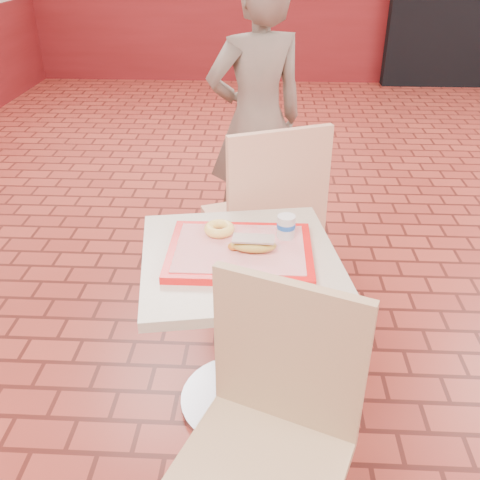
{
  "coord_description": "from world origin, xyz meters",
  "views": [
    {
      "loc": [
        -1.03,
        -2.07,
        1.67
      ],
      "look_at": [
        -1.11,
        -0.5,
        0.77
      ],
      "focal_mm": 40.0,
      "sensor_mm": 36.0,
      "label": 1
    }
  ],
  "objects_px": {
    "customer": "(257,122)",
    "chair_main_back": "(267,214)",
    "ring_donut": "(219,229)",
    "main_table": "(240,309)",
    "chair_main_front": "(270,430)",
    "paper_cup": "(286,226)",
    "serving_tray": "(240,251)",
    "long_john_donut": "(252,244)"
  },
  "relations": [
    {
      "from": "chair_main_front",
      "to": "ring_donut",
      "type": "xyz_separation_m",
      "value": [
        -0.19,
        0.68,
        0.24
      ]
    },
    {
      "from": "chair_main_back",
      "to": "paper_cup",
      "type": "bearing_deg",
      "value": 74.69
    },
    {
      "from": "paper_cup",
      "to": "serving_tray",
      "type": "bearing_deg",
      "value": -151.87
    },
    {
      "from": "customer",
      "to": "serving_tray",
      "type": "xyz_separation_m",
      "value": [
        -0.02,
        -1.29,
        -0.05
      ]
    },
    {
      "from": "ring_donut",
      "to": "main_table",
      "type": "bearing_deg",
      "value": -50.99
    },
    {
      "from": "customer",
      "to": "ring_donut",
      "type": "distance_m",
      "value": 1.2
    },
    {
      "from": "main_table",
      "to": "customer",
      "type": "xyz_separation_m",
      "value": [
        0.02,
        1.29,
        0.3
      ]
    },
    {
      "from": "main_table",
      "to": "ring_donut",
      "type": "height_order",
      "value": "ring_donut"
    },
    {
      "from": "chair_main_front",
      "to": "long_john_donut",
      "type": "height_order",
      "value": "chair_main_front"
    },
    {
      "from": "main_table",
      "to": "customer",
      "type": "relative_size",
      "value": 0.46
    },
    {
      "from": "chair_main_front",
      "to": "serving_tray",
      "type": "relative_size",
      "value": 1.88
    },
    {
      "from": "main_table",
      "to": "paper_cup",
      "type": "distance_m",
      "value": 0.35
    },
    {
      "from": "customer",
      "to": "chair_main_back",
      "type": "bearing_deg",
      "value": 71.98
    },
    {
      "from": "customer",
      "to": "long_john_donut",
      "type": "relative_size",
      "value": 9.24
    },
    {
      "from": "chair_main_front",
      "to": "ring_donut",
      "type": "distance_m",
      "value": 0.74
    },
    {
      "from": "chair_main_back",
      "to": "long_john_donut",
      "type": "distance_m",
      "value": 0.66
    },
    {
      "from": "chair_main_front",
      "to": "long_john_donut",
      "type": "bearing_deg",
      "value": 118.36
    },
    {
      "from": "main_table",
      "to": "long_john_donut",
      "type": "xyz_separation_m",
      "value": [
        0.04,
        -0.02,
        0.28
      ]
    },
    {
      "from": "customer",
      "to": "paper_cup",
      "type": "xyz_separation_m",
      "value": [
        0.13,
        -1.21,
        0.01
      ]
    },
    {
      "from": "chair_main_back",
      "to": "long_john_donut",
      "type": "relative_size",
      "value": 5.91
    },
    {
      "from": "serving_tray",
      "to": "ring_donut",
      "type": "height_order",
      "value": "ring_donut"
    },
    {
      "from": "serving_tray",
      "to": "long_john_donut",
      "type": "height_order",
      "value": "long_john_donut"
    },
    {
      "from": "chair_main_front",
      "to": "chair_main_back",
      "type": "xyz_separation_m",
      "value": [
        -0.02,
        1.19,
        0.04
      ]
    },
    {
      "from": "main_table",
      "to": "paper_cup",
      "type": "height_order",
      "value": "paper_cup"
    },
    {
      "from": "chair_main_back",
      "to": "paper_cup",
      "type": "xyz_separation_m",
      "value": [
        0.07,
        -0.53,
        0.23
      ]
    },
    {
      "from": "main_table",
      "to": "chair_main_front",
      "type": "height_order",
      "value": "chair_main_front"
    },
    {
      "from": "chair_main_front",
      "to": "main_table",
      "type": "bearing_deg",
      "value": 122.23
    },
    {
      "from": "main_table",
      "to": "ring_donut",
      "type": "xyz_separation_m",
      "value": [
        -0.08,
        0.1,
        0.28
      ]
    },
    {
      "from": "main_table",
      "to": "long_john_donut",
      "type": "height_order",
      "value": "long_john_donut"
    },
    {
      "from": "paper_cup",
      "to": "ring_donut",
      "type": "bearing_deg",
      "value": 176.69
    },
    {
      "from": "long_john_donut",
      "to": "serving_tray",
      "type": "bearing_deg",
      "value": 158.09
    },
    {
      "from": "chair_main_front",
      "to": "paper_cup",
      "type": "bearing_deg",
      "value": 107.43
    },
    {
      "from": "serving_tray",
      "to": "paper_cup",
      "type": "relative_size",
      "value": 6.05
    },
    {
      "from": "chair_main_front",
      "to": "paper_cup",
      "type": "distance_m",
      "value": 0.72
    },
    {
      "from": "serving_tray",
      "to": "ring_donut",
      "type": "bearing_deg",
      "value": 129.01
    },
    {
      "from": "chair_main_front",
      "to": "serving_tray",
      "type": "bearing_deg",
      "value": 122.23
    },
    {
      "from": "main_table",
      "to": "customer",
      "type": "distance_m",
      "value": 1.33
    },
    {
      "from": "main_table",
      "to": "paper_cup",
      "type": "bearing_deg",
      "value": 28.13
    },
    {
      "from": "chair_main_back",
      "to": "customer",
      "type": "bearing_deg",
      "value": -106.75
    },
    {
      "from": "main_table",
      "to": "chair_main_front",
      "type": "xyz_separation_m",
      "value": [
        0.11,
        -0.58,
        0.04
      ]
    },
    {
      "from": "chair_main_back",
      "to": "long_john_donut",
      "type": "xyz_separation_m",
      "value": [
        -0.05,
        -0.63,
        0.21
      ]
    },
    {
      "from": "chair_main_front",
      "to": "ring_donut",
      "type": "relative_size",
      "value": 8.42
    }
  ]
}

